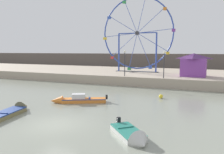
{
  "coord_description": "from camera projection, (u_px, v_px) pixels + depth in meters",
  "views": [
    {
      "loc": [
        9.42,
        -12.35,
        5.19
      ],
      "look_at": [
        0.26,
        10.03,
        2.28
      ],
      "focal_mm": 35.12,
      "sensor_mm": 36.0,
      "label": 1
    }
  ],
  "objects": [
    {
      "name": "ground_plane",
      "position": [
        55.0,
        124.0,
        15.51
      ],
      "size": [
        240.0,
        240.0,
        0.0
      ],
      "primitive_type": "plane",
      "color": "gray"
    },
    {
      "name": "quay_promenade",
      "position": [
        146.0,
        75.0,
        40.27
      ],
      "size": [
        110.0,
        18.43,
        1.38
      ],
      "primitive_type": "cube",
      "color": "tan",
      "rests_on": "ground_plane"
    },
    {
      "name": "distant_town_skyline",
      "position": [
        162.0,
        62.0,
        56.6
      ],
      "size": [
        140.0,
        3.0,
        4.4
      ],
      "primitive_type": "cube",
      "color": "#564C47",
      "rests_on": "ground_plane"
    },
    {
      "name": "motorboat_orange_hull",
      "position": [
        75.0,
        100.0,
        21.99
      ],
      "size": [
        5.4,
        3.35,
        1.17
      ],
      "rotation": [
        0.0,
        0.0,
        3.6
      ],
      "color": "orange",
      "rests_on": "ground_plane"
    },
    {
      "name": "motorboat_pale_grey",
      "position": [
        133.0,
        136.0,
        12.85
      ],
      "size": [
        3.31,
        3.46,
        1.21
      ],
      "rotation": [
        0.0,
        0.0,
        5.45
      ],
      "color": "silver",
      "rests_on": "ground_plane"
    },
    {
      "name": "promenade_lamp_near",
      "position": [
        164.0,
        61.0,
        30.27
      ],
      "size": [
        0.32,
        0.32,
        3.7
      ],
      "color": "#2D2D33",
      "rests_on": "quay_promenade"
    },
    {
      "name": "motorboat_olive_wood",
      "position": [
        13.0,
        111.0,
        18.11
      ],
      "size": [
        1.88,
        4.81,
        1.19
      ],
      "rotation": [
        0.0,
        0.0,
        1.72
      ],
      "color": "olive",
      "rests_on": "ground_plane"
    },
    {
      "name": "ferris_wheel_blue_frame",
      "position": [
        137.0,
        34.0,
        39.13
      ],
      "size": [
        13.18,
        1.2,
        13.39
      ],
      "color": "#334CA8",
      "rests_on": "quay_promenade"
    },
    {
      "name": "carnival_booth_purple_stall",
      "position": [
        194.0,
        64.0,
        32.5
      ],
      "size": [
        4.06,
        3.54,
        3.42
      ],
      "rotation": [
        0.0,
        0.0,
        -0.07
      ],
      "color": "purple",
      "rests_on": "quay_promenade"
    },
    {
      "name": "mooring_buoy_orange",
      "position": [
        161.0,
        96.0,
        23.96
      ],
      "size": [
        0.44,
        0.44,
        0.44
      ],
      "primitive_type": "sphere",
      "color": "yellow",
      "rests_on": "ground_plane"
    },
    {
      "name": "promenade_lamp_far",
      "position": [
        125.0,
        59.0,
        32.65
      ],
      "size": [
        0.32,
        0.32,
        3.86
      ],
      "color": "#2D2D33",
      "rests_on": "quay_promenade"
    }
  ]
}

